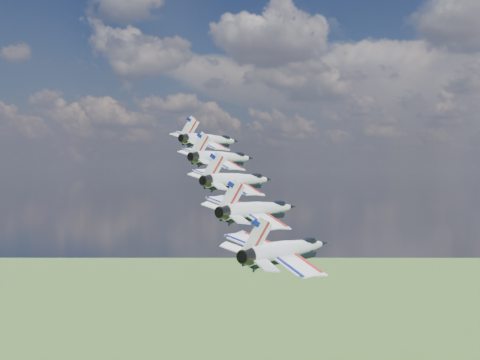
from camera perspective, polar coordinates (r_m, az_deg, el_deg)
The scene contains 5 objects.
jet_0 at distance 101.00m, azimuth -2.71°, elevation 3.82°, with size 9.88×14.63×4.37m, color silver, non-canonical shape.
jet_1 at distance 90.17m, azimuth -1.52°, elevation 2.14°, with size 9.88×14.63×4.37m, color white, non-canonical shape.
jet_2 at distance 79.48m, azimuth 0.00°, elevation 0.00°, with size 9.88×14.63×4.37m, color white, non-canonical shape.
jet_3 at distance 69.02m, azimuth 1.98°, elevation -2.79°, with size 9.88×14.63×4.37m, color white, non-canonical shape.
jet_4 at distance 58.88m, azimuth 4.68°, elevation -6.55°, with size 9.88×14.63×4.37m, color white, non-canonical shape.
Camera 1 is at (30.45, -62.37, 143.55)m, focal length 45.00 mm.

